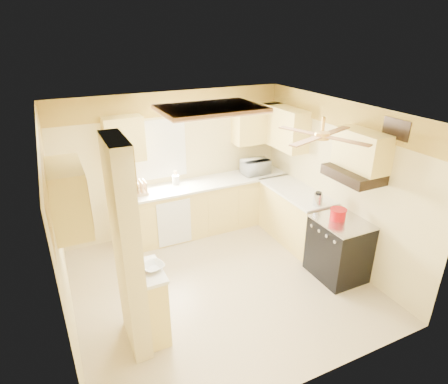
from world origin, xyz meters
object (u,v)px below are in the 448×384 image
microwave (255,167)px  dutch_oven (338,214)px  stove (339,248)px  bowl (153,267)px  kettle (318,199)px

microwave → dutch_oven: bearing=96.3°
stove → microwave: (-0.21, 2.13, 0.62)m
dutch_oven → stove: bearing=-76.2°
microwave → bowl: microwave is taller
stove → bowl: bearing=-180.0°
bowl → dutch_oven: (2.74, 0.09, 0.03)m
stove → bowl: (-2.76, -0.00, 0.51)m
stove → dutch_oven: dutch_oven is taller
stove → dutch_oven: 0.54m
stove → microwave: size_ratio=1.85×
stove → bowl: size_ratio=3.77×
microwave → dutch_oven: 2.05m
stove → bowl: 2.80m
bowl → microwave: bearing=39.9°
kettle → bowl: bearing=-168.8°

